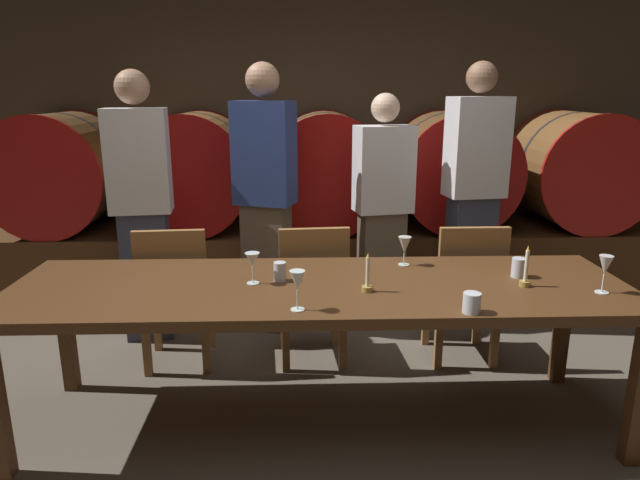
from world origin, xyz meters
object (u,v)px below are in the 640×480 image
guest_center_right (382,211)px  wine_barrel_far_right (575,169)px  wine_barrel_right (450,170)px  chair_right (466,286)px  wine_glass_far_right (605,267)px  dining_table (320,296)px  chair_left (175,291)px  guest_far_left (142,206)px  guest_far_right (473,195)px  wine_glass_far_left (252,261)px  cup_right (519,268)px  wine_glass_center_left (297,282)px  wine_barrel_left (195,171)px  wine_barrel_far_left (62,172)px  guest_center_left (265,197)px  candle_left (367,281)px  candle_right (526,275)px  wine_glass_center_right (405,246)px  wine_barrel_center (325,171)px  cup_left (280,272)px  chair_center (313,288)px  cup_center (472,303)px

guest_center_right → wine_barrel_far_right: bearing=-167.5°
wine_barrel_right → chair_right: wine_barrel_right is taller
chair_right → wine_glass_far_right: (0.38, -0.80, 0.38)m
dining_table → chair_left: chair_left is taller
guest_far_left → guest_far_right: 2.21m
wine_glass_far_left → cup_right: (1.30, 0.05, -0.07)m
wine_glass_far_left → wine_glass_far_right: size_ratio=0.87×
chair_right → wine_glass_far_left: wine_glass_far_left is taller
wine_glass_center_left → wine_barrel_left: bearing=109.7°
wine_barrel_far_left → wine_barrel_left: same height
chair_right → guest_center_left: guest_center_left is taller
candle_left → wine_glass_far_right: 1.07m
chair_left → candle_right: size_ratio=4.41×
wine_barrel_far_right → dining_table: wine_barrel_far_right is taller
guest_far_right → candle_left: bearing=48.2°
chair_left → cup_right: bearing=159.1°
guest_center_right → wine_barrel_right: bearing=-142.7°
wine_barrel_far_left → wine_glass_far_right: wine_barrel_far_left is taller
wine_glass_far_left → wine_glass_center_right: size_ratio=0.99×
dining_table → wine_glass_far_right: (1.28, -0.16, 0.19)m
guest_center_left → cup_right: (1.30, -1.12, -0.15)m
wine_barrel_center → dining_table: size_ratio=0.32×
wine_barrel_far_left → cup_left: size_ratio=9.94×
dining_table → guest_center_right: (0.48, 1.27, 0.14)m
chair_right → guest_center_right: size_ratio=0.55×
wine_barrel_left → chair_center: (0.91, -1.35, -0.51)m
dining_table → chair_right: size_ratio=3.33×
wine_barrel_far_left → chair_left: (1.16, -1.37, -0.51)m
wine_barrel_right → candle_right: (-0.16, -2.05, -0.21)m
guest_far_left → guest_far_right: bearing=177.0°
guest_far_left → cup_right: (2.09, -1.00, -0.12)m
candle_right → cup_center: bearing=-137.9°
wine_barrel_center → candle_left: bearing=-87.2°
candle_left → cup_right: size_ratio=1.94×
wine_glass_far_left → wine_barrel_far_left: bearing=130.2°
wine_barrel_far_right → wine_glass_center_left: size_ratio=5.39×
wine_glass_far_left → wine_glass_center_left: size_ratio=0.88×
guest_far_right → chair_left: bearing=9.0°
chair_left → cup_left: bearing=134.4°
wine_glass_center_left → dining_table: bearing=72.1°
wine_barrel_left → wine_glass_far_left: 2.07m
wine_barrel_left → wine_glass_center_left: wine_barrel_left is taller
wine_barrel_far_right → cup_center: bearing=-123.1°
wine_barrel_center → wine_glass_far_right: wine_barrel_center is taller
guest_far_left → wine_glass_center_left: 1.72m
wine_barrel_far_left → guest_far_right: size_ratio=0.51×
dining_table → candle_right: 0.97m
guest_center_right → candle_right: guest_center_right is taller
wine_barrel_center → guest_far_left: bearing=-143.1°
wine_barrel_far_left → guest_center_left: size_ratio=0.52×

